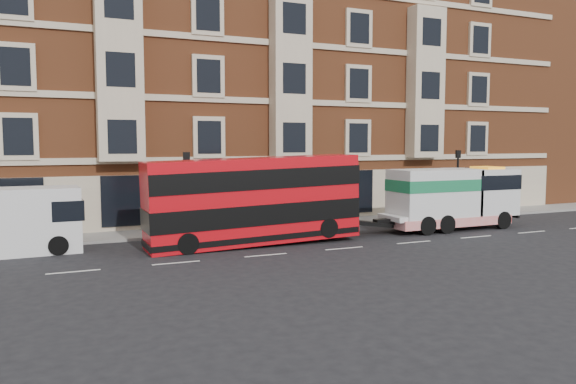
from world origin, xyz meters
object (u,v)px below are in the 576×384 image
Objects in this scene: box_van at (12,222)px; pedestrian at (188,219)px; double_decker_bus at (254,199)px; tow_truck at (451,197)px.

box_van is 8.39m from pedestrian.
double_decker_bus reaches higher than tow_truck.
double_decker_bus is 1.82× the size of box_van.
double_decker_bus is 4.45m from pedestrian.
tow_truck reaches higher than box_van.
box_van is at bearing -159.78° from pedestrian.
pedestrian is (-2.43, 3.51, -1.27)m from double_decker_bus.
tow_truck reaches higher than pedestrian.
box_van is 3.46× the size of pedestrian.
tow_truck is (12.05, 0.00, -0.39)m from double_decker_bus.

